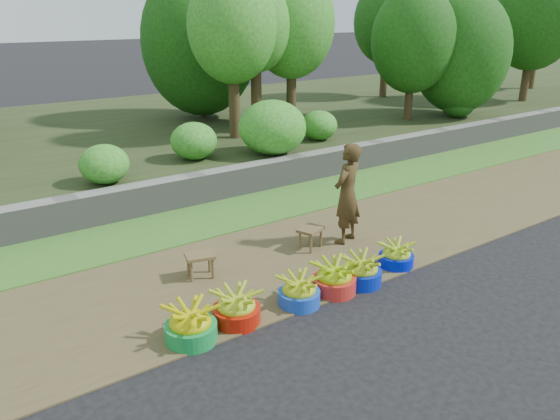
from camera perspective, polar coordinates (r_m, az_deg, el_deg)
ground_plane at (r=6.83m, az=7.10°, el=-8.86°), size 120.00×120.00×0.00m
dirt_shoulder at (r=7.68m, az=0.87°, el=-5.13°), size 80.00×2.50×0.02m
grass_verge at (r=9.24m, az=-6.40°, el=-0.68°), size 80.00×1.50×0.04m
retaining_wall at (r=9.87m, az=-8.85°, el=2.15°), size 80.00×0.35×0.55m
earth_bank at (r=14.30m, az=-17.75°, el=6.98°), size 80.00×10.00×0.50m
vegetation at (r=13.63m, az=-11.00°, el=17.82°), size 31.91×7.98×4.86m
basin_a at (r=5.93m, az=-9.32°, el=-11.78°), size 0.56×0.56×0.42m
basin_b at (r=6.17m, az=-4.59°, el=-10.21°), size 0.54×0.54×0.40m
basin_c at (r=6.51m, az=2.00°, el=-8.53°), size 0.51×0.51×0.38m
basin_d at (r=6.81m, az=5.68°, el=-7.13°), size 0.55×0.55×0.41m
basin_e at (r=7.05m, az=8.47°, el=-6.31°), size 0.53×0.53×0.40m
basin_f at (r=7.59m, az=12.06°, el=-4.68°), size 0.48×0.48×0.36m
stool_left at (r=7.13m, az=-8.35°, el=-5.08°), size 0.43×0.37×0.32m
stool_right at (r=7.90m, az=3.21°, el=-2.34°), size 0.43×0.38×0.32m
vendor_woman at (r=8.02m, az=7.03°, el=1.70°), size 0.64×0.53×1.50m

